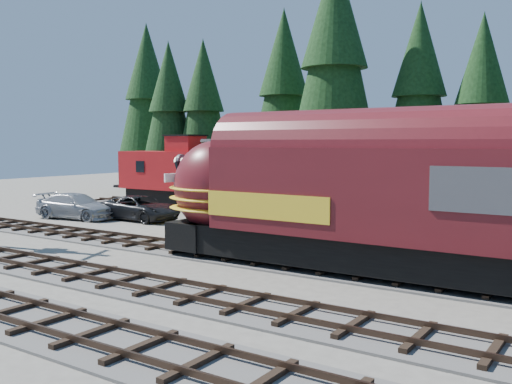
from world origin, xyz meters
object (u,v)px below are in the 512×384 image
Objects in this scene: caboose at (177,174)px; pickup_truck_b at (76,206)px; depot at (337,184)px; pickup_truck_a at (140,208)px; locomotive at (345,202)px.

caboose is 9.60m from pickup_truck_b.
depot is 2.21× the size of pickup_truck_a.
caboose is at bearing 156.99° from depot.
caboose is 8.53m from pickup_truck_a.
caboose reaches higher than depot.
depot is 18.43m from pickup_truck_b.
caboose reaches higher than pickup_truck_a.
caboose is (-21.16, 14.00, -0.20)m from locomotive.
depot is at bearing -23.01° from caboose.
pickup_truck_b is (-18.20, -1.93, -2.11)m from depot.
depot is 7.38m from locomotive.
locomotive is at bearing -109.11° from pickup_truck_a.
pickup_truck_a is (-14.15, -0.06, -2.16)m from depot.
depot is at bearing -88.83° from pickup_truck_a.
caboose is at bearing 25.83° from pickup_truck_a.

